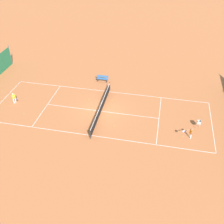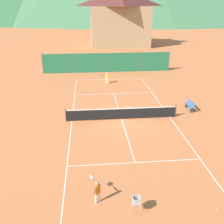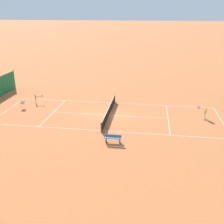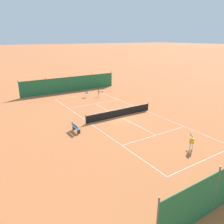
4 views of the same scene
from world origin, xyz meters
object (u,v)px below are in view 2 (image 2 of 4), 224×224
tennis_ball_near_corner (151,121)px  courtside_bench (190,105)px  tennis_ball_alley_left (93,89)px  alpine_chalet (119,17)px  tennis_ball_alley_right (97,193)px  tennis_ball_by_net_left (140,109)px  tennis_ball_by_net_right (96,131)px  ball_hopper (136,201)px  tennis_net (122,113)px  tennis_ball_service_box (217,210)px  player_far_service (97,190)px  tennis_ball_mid_court (196,154)px  player_far_baseline (106,77)px

tennis_ball_near_corner → courtside_bench: size_ratio=0.04×
tennis_ball_alley_left → alpine_chalet: alpine_chalet is taller
tennis_ball_alley_right → tennis_ball_alley_left: (0.26, 17.18, 0.00)m
tennis_ball_alley_right → alpine_chalet: bearing=81.8°
alpine_chalet → tennis_ball_by_net_left: bearing=-93.8°
tennis_ball_alley_right → alpine_chalet: alpine_chalet is taller
tennis_ball_near_corner → tennis_ball_by_net_right: size_ratio=1.00×
tennis_ball_alley_left → ball_hopper: size_ratio=0.07×
tennis_net → tennis_ball_service_box: tennis_net is taller
player_far_service → tennis_ball_service_box: 5.75m
tennis_ball_mid_court → alpine_chalet: (0.36, 44.01, 5.79)m
tennis_ball_mid_court → tennis_ball_alley_left: 15.37m
tennis_ball_mid_court → player_far_service: bearing=-150.2°
tennis_ball_by_net_right → tennis_ball_by_net_left: 5.77m
tennis_ball_by_net_left → alpine_chalet: 36.77m
player_far_service → tennis_ball_alley_right: size_ratio=17.92×
tennis_ball_alley_left → alpine_chalet: size_ratio=0.01×
tennis_net → player_far_service: bearing=-104.4°
tennis_ball_near_corner → tennis_ball_by_net_right: bearing=-164.4°
tennis_ball_by_net_left → tennis_ball_service_box: bearing=-84.6°
player_far_baseline → courtside_bench: size_ratio=0.88×
tennis_ball_alley_left → tennis_net: bearing=-75.5°
tennis_net → courtside_bench: tennis_net is taller
tennis_ball_by_net_left → ball_hopper: 12.67m
tennis_ball_by_net_right → tennis_ball_near_corner: bearing=15.6°
tennis_ball_mid_court → ball_hopper: 6.61m
player_far_service → tennis_ball_alley_left: player_far_service is taller
tennis_ball_near_corner → player_far_service: bearing=-118.6°
player_far_service → tennis_ball_mid_court: 7.49m
tennis_ball_by_net_right → alpine_chalet: 41.15m
tennis_ball_near_corner → tennis_ball_by_net_left: size_ratio=1.00×
tennis_ball_near_corner → courtside_bench: bearing=27.6°
player_far_baseline → courtside_bench: 11.17m
tennis_ball_mid_court → tennis_ball_by_net_right: same height
tennis_net → ball_hopper: (-0.67, -10.40, 0.15)m
courtside_bench → alpine_chalet: bearing=93.0°
player_far_service → tennis_ball_near_corner: bearing=61.4°
player_far_baseline → tennis_ball_mid_court: 16.65m
tennis_ball_service_box → tennis_ball_near_corner: (-0.80, 9.91, 0.00)m
tennis_ball_by_net_left → tennis_ball_by_net_right: bearing=-136.4°
tennis_ball_by_net_right → courtside_bench: courtside_bench is taller
tennis_ball_service_box → alpine_chalet: (1.24, 48.84, 5.79)m
tennis_ball_alley_right → tennis_ball_mid_court: bearing=25.7°
tennis_ball_by_net_right → tennis_ball_alley_right: bearing=-91.6°
player_far_baseline → alpine_chalet: bearing=80.1°
player_far_baseline → alpine_chalet: 28.87m
tennis_ball_mid_court → alpine_chalet: size_ratio=0.01×
tennis_ball_alley_right → ball_hopper: ball_hopper is taller
player_far_service → tennis_ball_alley_right: player_far_service is taller
player_far_service → ball_hopper: size_ratio=1.33×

